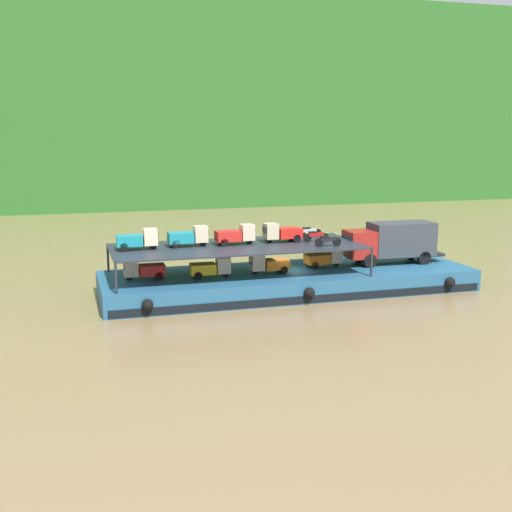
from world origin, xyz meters
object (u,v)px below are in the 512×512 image
object	(u,v)px
cargo_barge	(289,281)
motorcycle_upper_stbd	(309,231)
motorcycle_upper_port	(328,240)
mini_truck_upper_fore	(236,235)
mini_truck_upper_bow	(282,232)
motorcycle_upper_centre	(316,236)
mini_truck_lower_fore	(324,258)
mini_truck_upper_mid	(189,236)
mini_truck_lower_aft	(211,268)
mini_truck_upper_stern	(138,239)
mini_truck_lower_stern	(144,269)
covered_lorry	(392,241)
mini_truck_lower_mid	(269,264)

from	to	relation	value
cargo_barge	motorcycle_upper_stbd	bearing A→B (deg)	42.03
motorcycle_upper_port	mini_truck_upper_fore	bearing A→B (deg)	155.65
mini_truck_upper_bow	motorcycle_upper_centre	xyz separation A→B (m)	(2.39, -0.63, -0.26)
mini_truck_lower_fore	mini_truck_upper_mid	size ratio (longest dim) A/B	1.01
mini_truck_lower_aft	motorcycle_upper_port	bearing A→B (deg)	-10.91
cargo_barge	mini_truck_lower_fore	distance (m)	3.33
cargo_barge	motorcycle_upper_centre	distance (m)	3.79
mini_truck_lower_aft	mini_truck_upper_stern	world-z (taller)	mini_truck_upper_stern
motorcycle_upper_stbd	mini_truck_upper_fore	bearing A→B (deg)	-165.73
mini_truck_lower_stern	mini_truck_upper_stern	xyz separation A→B (m)	(-0.28, 0.31, 2.00)
mini_truck_upper_fore	mini_truck_upper_stern	bearing A→B (deg)	-179.44
motorcycle_upper_stbd	mini_truck_lower_fore	bearing A→B (deg)	-69.48
covered_lorry	motorcycle_upper_port	distance (m)	6.68
mini_truck_upper_fore	mini_truck_lower_fore	bearing A→B (deg)	-0.11
mini_truck_upper_stern	covered_lorry	bearing A→B (deg)	-0.61
mini_truck_upper_stern	motorcycle_upper_port	xyz separation A→B (m)	(12.65, -2.58, -0.26)
mini_truck_upper_mid	motorcycle_upper_stbd	size ratio (longest dim) A/B	1.45
cargo_barge	mini_truck_upper_mid	distance (m)	7.90
mini_truck_lower_aft	mini_truck_lower_mid	size ratio (longest dim) A/B	1.02
mini_truck_lower_fore	motorcycle_upper_stbd	size ratio (longest dim) A/B	1.46
mini_truck_upper_bow	motorcycle_upper_port	world-z (taller)	mini_truck_upper_bow
covered_lorry	motorcycle_upper_port	bearing A→B (deg)	-158.98
mini_truck_lower_stern	mini_truck_lower_mid	distance (m)	8.65
cargo_barge	motorcycle_upper_port	distance (m)	4.34
mini_truck_upper_stern	mini_truck_upper_fore	size ratio (longest dim) A/B	1.00
mini_truck_upper_bow	mini_truck_upper_mid	bearing A→B (deg)	179.08
motorcycle_upper_stbd	mini_truck_lower_stern	bearing A→B (deg)	-171.30
motorcycle_upper_centre	motorcycle_upper_port	bearing A→B (deg)	-88.91
mini_truck_lower_mid	mini_truck_upper_fore	xyz separation A→B (m)	(-2.11, 0.96, 2.00)
mini_truck_upper_bow	motorcycle_upper_stbd	world-z (taller)	mini_truck_upper_bow
covered_lorry	mini_truck_lower_stern	xyz separation A→B (m)	(-18.57, -0.11, -1.00)
mini_truck_upper_stern	mini_truck_upper_fore	xyz separation A→B (m)	(6.80, 0.07, 0.00)
mini_truck_lower_stern	motorcycle_upper_centre	distance (m)	12.46
cargo_barge	mini_truck_upper_stern	world-z (taller)	mini_truck_upper_stern
mini_truck_lower_aft	mini_truck_upper_mid	bearing A→B (deg)	133.56
cargo_barge	motorcycle_upper_stbd	xyz separation A→B (m)	(2.36, 2.13, 3.18)
mini_truck_upper_bow	mini_truck_lower_mid	bearing A→B (deg)	-141.48
motorcycle_upper_port	motorcycle_upper_centre	bearing A→B (deg)	91.09
motorcycle_upper_port	mini_truck_lower_fore	bearing A→B (deg)	71.92
cargo_barge	mini_truck_upper_mid	bearing A→B (deg)	173.85
mini_truck_upper_mid	motorcycle_upper_port	distance (m)	9.59
mini_truck_lower_stern	mini_truck_upper_mid	bearing A→B (deg)	10.02
mini_truck_upper_mid	motorcycle_upper_centre	xyz separation A→B (m)	(9.12, -0.73, -0.26)
mini_truck_lower_aft	mini_truck_upper_bow	world-z (taller)	mini_truck_upper_bow
mini_truck_upper_fore	covered_lorry	bearing A→B (deg)	-1.28
mini_truck_upper_bow	motorcycle_upper_stbd	distance (m)	3.09
motorcycle_upper_stbd	covered_lorry	bearing A→B (deg)	-17.14
mini_truck_lower_mid	motorcycle_upper_centre	size ratio (longest dim) A/B	1.45
cargo_barge	mini_truck_upper_fore	distance (m)	5.13
mini_truck_upper_stern	mini_truck_lower_fore	bearing A→B (deg)	0.22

